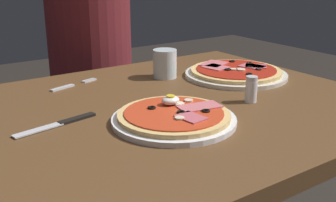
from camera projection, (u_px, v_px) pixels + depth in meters
name	position (u px, v px, depth m)	size (l,w,h in m)	color
dining_table	(167.00, 150.00, 1.09)	(1.06, 0.85, 0.76)	brown
pizza_foreground	(174.00, 117.00, 0.92)	(0.28, 0.28, 0.05)	white
pizza_across_left	(236.00, 73.00, 1.29)	(0.31, 0.31, 0.03)	silver
water_glass_near	(165.00, 65.00, 1.27)	(0.07, 0.07, 0.09)	silver
fork	(71.00, 86.00, 1.19)	(0.16, 0.06, 0.00)	silver
knife	(62.00, 123.00, 0.91)	(0.20, 0.05, 0.01)	silver
salt_shaker	(251.00, 89.00, 1.05)	(0.03, 0.03, 0.07)	white
diner_person	(93.00, 101.00, 1.70)	(0.32, 0.32, 1.18)	black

